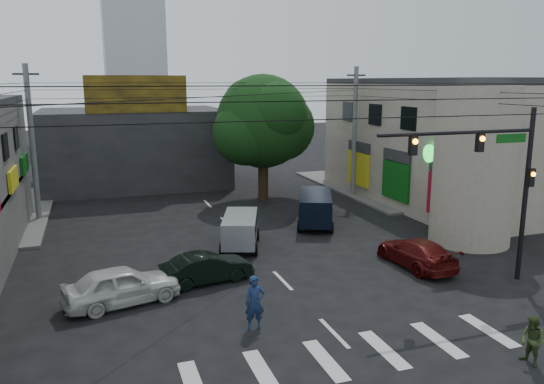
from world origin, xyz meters
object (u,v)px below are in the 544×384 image
maroon_sedan (416,253)px  navy_van (315,209)px  street_tree (263,122)px  pedestrian_olive (532,341)px  traffic_gantry (495,168)px  traffic_officer (255,303)px  utility_pole_far_left (32,144)px  silver_minivan (240,232)px  utility_pole_far_right (354,133)px  white_compact (122,285)px  dark_sedan (207,268)px

maroon_sedan → navy_van: (-1.49, 7.93, 0.28)m
street_tree → maroon_sedan: bearing=-81.5°
pedestrian_olive → traffic_gantry: bearing=146.1°
traffic_officer → street_tree: bearing=74.8°
street_tree → utility_pole_far_left: bearing=-176.1°
street_tree → silver_minivan: bearing=-114.0°
street_tree → traffic_gantry: 18.42m
utility_pole_far_left → navy_van: (15.31, -6.35, -3.67)m
street_tree → traffic_gantry: bearing=-78.0°
navy_van → utility_pole_far_right: bearing=-18.7°
maroon_sedan → utility_pole_far_right: bearing=-108.9°
navy_van → white_compact: bearing=148.1°
white_compact → traffic_gantry: bearing=-114.2°
traffic_gantry → utility_pole_far_left: bearing=137.1°
white_compact → pedestrian_olive: (11.14, -8.42, 0.02)m
street_tree → dark_sedan: (-7.03, -14.13, -4.85)m
street_tree → navy_van: (0.81, -7.35, -4.55)m
street_tree → traffic_officer: size_ratio=4.65×
dark_sedan → navy_van: 10.37m
traffic_gantry → navy_van: size_ratio=1.45×
traffic_gantry → utility_pole_far_left: (-18.32, 17.00, -0.23)m
dark_sedan → traffic_officer: 4.74m
traffic_officer → utility_pole_far_left: bearing=118.0°
silver_minivan → traffic_officer: size_ratio=2.21×
street_tree → traffic_officer: (-6.39, -18.83, -4.54)m
dark_sedan → utility_pole_far_left: bearing=20.2°
silver_minivan → navy_van: navy_van is taller
silver_minivan → maroon_sedan: bearing=-108.9°
white_compact → pedestrian_olive: pedestrian_olive is taller
utility_pole_far_left → traffic_gantry: bearing=-42.9°
white_compact → dark_sedan: bearing=-85.5°
silver_minivan → traffic_officer: 9.02m
traffic_gantry → silver_minivan: size_ratio=1.74×
utility_pole_far_left → utility_pole_far_right: size_ratio=1.00×
traffic_gantry → utility_pole_far_right: utility_pole_far_right is taller
dark_sedan → silver_minivan: silver_minivan is taller
pedestrian_olive → silver_minivan: bearing=-164.1°
utility_pole_far_right → maroon_sedan: size_ratio=2.04×
utility_pole_far_right → dark_sedan: bearing=-135.9°
navy_van → silver_minivan: bearing=140.1°
traffic_officer → traffic_gantry: bearing=8.2°
utility_pole_far_left → utility_pole_far_right: (21.00, 0.00, 0.00)m
utility_pole_far_right → utility_pole_far_left: bearing=180.0°
street_tree → maroon_sedan: 16.19m
white_compact → navy_van: size_ratio=0.93×
utility_pole_far_right → street_tree: bearing=171.3°
pedestrian_olive → navy_van: bearing=174.9°
utility_pole_far_left → dark_sedan: utility_pole_far_left is taller
street_tree → navy_van: street_tree is taller
white_compact → utility_pole_far_left: bearing=2.4°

